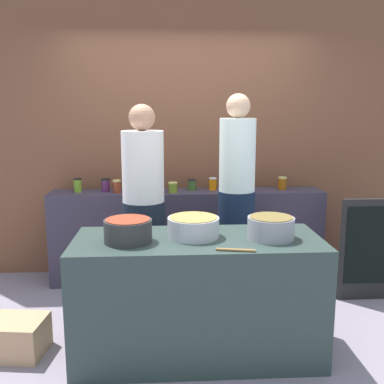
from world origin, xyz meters
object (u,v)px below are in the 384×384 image
preserve_jar_2 (117,186)px  bread_crate (17,337)px  preserve_jar_5 (158,186)px  preserve_jar_9 (249,184)px  preserve_jar_3 (129,184)px  wooden_spoon (236,250)px  preserve_jar_6 (173,187)px  preserve_jar_4 (146,184)px  cook_in_cap (236,209)px  preserve_jar_1 (106,185)px  preserve_jar_10 (282,183)px  cook_with_tongs (144,219)px  cooking_pot_left (128,231)px  preserve_jar_8 (213,184)px  chalkboard_sign (369,249)px  cooking_pot_center (193,227)px  cooking_pot_right (271,228)px  preserve_jar_0 (78,185)px  preserve_jar_7 (192,185)px

preserve_jar_2 → bread_crate: preserve_jar_2 is taller
preserve_jar_5 → preserve_jar_2: bearing=179.7°
preserve_jar_9 → bread_crate: preserve_jar_9 is taller
preserve_jar_3 → wooden_spoon: (0.79, -1.76, -0.13)m
preserve_jar_6 → wooden_spoon: (0.36, -1.63, -0.11)m
preserve_jar_4 → cook_in_cap: 1.01m
preserve_jar_1 → preserve_jar_9: preserve_jar_1 is taller
preserve_jar_5 → preserve_jar_6: bearing=-7.2°
preserve_jar_10 → cook_with_tongs: size_ratio=0.07×
cooking_pot_left → preserve_jar_5: bearing=82.6°
preserve_jar_3 → cook_in_cap: (0.98, -0.62, -0.13)m
preserve_jar_2 → bread_crate: size_ratio=0.33×
preserve_jar_3 → preserve_jar_4: preserve_jar_4 is taller
preserve_jar_8 → cook_with_tongs: size_ratio=0.07×
preserve_jar_2 → preserve_jar_4: bearing=16.2°
preserve_jar_9 → chalkboard_sign: (1.00, -0.58, -0.51)m
preserve_jar_6 → cooking_pot_center: bearing=-84.9°
cooking_pot_center → preserve_jar_9: bearing=64.9°
cooking_pot_left → preserve_jar_8: bearing=64.1°
preserve_jar_5 → cooking_pot_right: preserve_jar_5 is taller
cook_in_cap → cook_with_tongs: bearing=-172.5°
cooking_pot_right → bread_crate: bearing=177.0°
preserve_jar_3 → preserve_jar_9: 1.19m
preserve_jar_0 → preserve_jar_8: size_ratio=1.08×
preserve_jar_3 → preserve_jar_6: size_ratio=1.30×
preserve_jar_3 → bread_crate: bearing=-116.5°
preserve_jar_5 → cook_with_tongs: bearing=-100.8°
preserve_jar_5 → cooking_pot_left: size_ratio=0.37×
preserve_jar_5 → cooking_pot_center: preserve_jar_5 is taller
preserve_jar_4 → preserve_jar_7: (0.46, 0.02, -0.02)m
bread_crate → preserve_jar_6: bearing=48.3°
cook_with_tongs → preserve_jar_1: bearing=120.3°
preserve_jar_7 → cook_with_tongs: (-0.45, -0.71, -0.17)m
preserve_jar_2 → preserve_jar_8: same height
preserve_jar_0 → chalkboard_sign: (2.68, -0.60, -0.51)m
preserve_jar_0 → preserve_jar_8: 1.33m
preserve_jar_0 → preserve_jar_7: bearing=1.7°
preserve_jar_5 → wooden_spoon: 1.73m
preserve_jar_4 → bread_crate: size_ratio=0.38×
preserve_jar_1 → cook_with_tongs: size_ratio=0.07×
preserve_jar_1 → chalkboard_sign: (2.41, -0.61, -0.51)m
wooden_spoon → preserve_jar_9: bearing=76.8°
preserve_jar_1 → preserve_jar_10: preserve_jar_1 is taller
preserve_jar_7 → bread_crate: bearing=-133.7°
cook_with_tongs → cooking_pot_left: bearing=-94.8°
cooking_pot_left → cook_with_tongs: cook_with_tongs is taller
bread_crate → cooking_pot_right: bearing=-3.0°
chalkboard_sign → preserve_jar_0: bearing=167.4°
preserve_jar_3 → cooking_pot_center: bearing=-68.9°
preserve_jar_6 → cooking_pot_right: bearing=-64.9°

